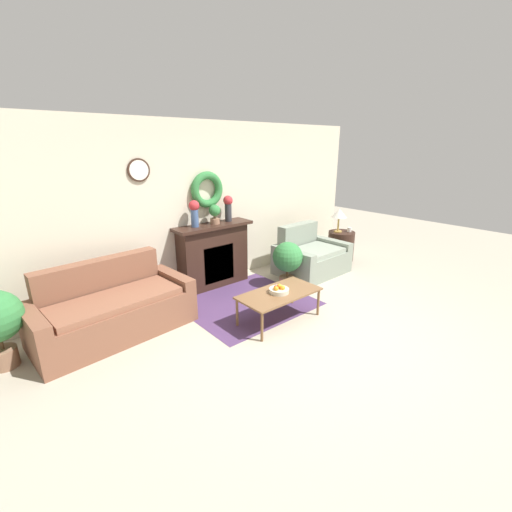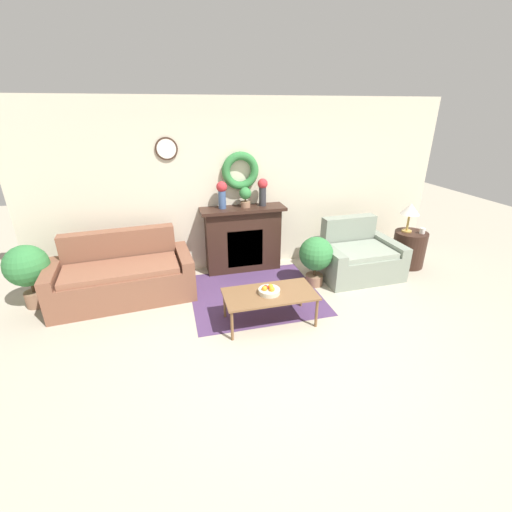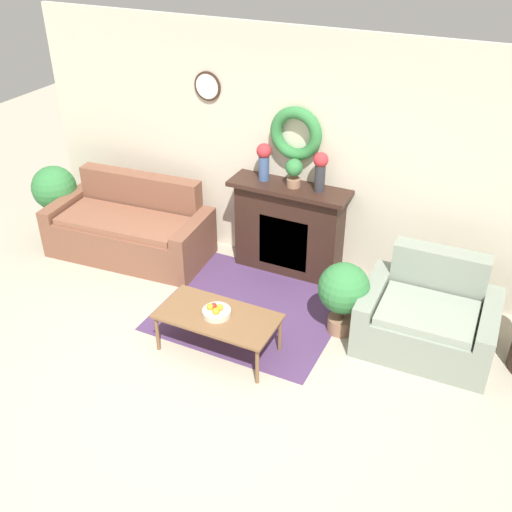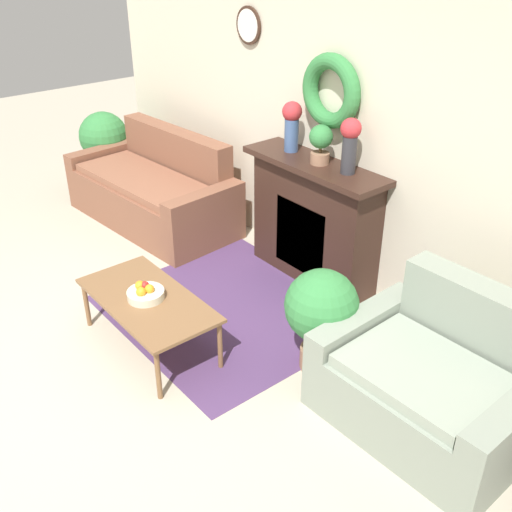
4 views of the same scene
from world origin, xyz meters
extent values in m
plane|color=#ADA38E|center=(0.00, 0.00, 0.00)|extent=(16.00, 16.00, 0.00)
cube|color=#4C335B|center=(-0.13, 1.43, 0.00)|extent=(1.84, 1.68, 0.01)
cube|color=beige|center=(0.00, 2.53, 1.35)|extent=(6.80, 0.06, 2.70)
cylinder|color=#382319|center=(-1.18, 2.48, 1.98)|extent=(0.32, 0.02, 0.32)
cylinder|color=white|center=(-1.18, 2.47, 1.98)|extent=(0.27, 0.01, 0.27)
torus|color=#337A3D|center=(-0.10, 2.43, 1.63)|extent=(0.58, 0.13, 0.58)
cube|color=#331E16|center=(-0.10, 2.33, 0.52)|extent=(1.21, 0.34, 1.03)
cube|color=black|center=(-0.10, 2.17, 0.43)|extent=(0.58, 0.02, 0.62)
cube|color=orange|center=(-0.10, 2.16, 0.35)|extent=(0.47, 0.01, 0.34)
cube|color=#331E16|center=(-0.10, 2.29, 1.06)|extent=(1.35, 0.41, 0.05)
cube|color=brown|center=(-1.95, 1.71, 0.23)|extent=(1.62, 0.82, 0.46)
cube|color=brown|center=(-1.98, 2.15, 0.46)|extent=(1.58, 0.32, 0.92)
cube|color=brown|center=(-2.82, 1.73, 0.30)|extent=(0.24, 0.90, 0.60)
cube|color=brown|center=(-1.09, 1.87, 0.30)|extent=(0.24, 0.90, 0.60)
cube|color=brown|center=(-1.95, 1.71, 0.50)|extent=(1.56, 0.76, 0.08)
cube|color=gray|center=(1.65, 1.53, 0.21)|extent=(0.93, 0.76, 0.42)
cube|color=gray|center=(1.64, 2.00, 0.44)|extent=(0.92, 0.23, 0.88)
cube|color=gray|center=(1.11, 1.62, 0.28)|extent=(0.19, 0.95, 0.56)
cube|color=gray|center=(2.19, 1.65, 0.28)|extent=(0.19, 0.95, 0.56)
cube|color=gray|center=(1.65, 1.53, 0.46)|extent=(0.90, 0.70, 0.08)
cube|color=brown|center=(-0.13, 0.70, 0.41)|extent=(1.14, 0.58, 0.03)
cylinder|color=brown|center=(-0.66, 0.45, 0.20)|extent=(0.04, 0.04, 0.39)
cylinder|color=brown|center=(0.41, 0.45, 0.20)|extent=(0.04, 0.04, 0.39)
cylinder|color=brown|center=(-0.66, 0.95, 0.20)|extent=(0.04, 0.04, 0.39)
cylinder|color=brown|center=(0.41, 0.95, 0.20)|extent=(0.04, 0.04, 0.39)
cylinder|color=beige|center=(-0.13, 0.69, 0.45)|extent=(0.27, 0.27, 0.06)
sphere|color=#B2231E|center=(-0.17, 0.71, 0.50)|extent=(0.07, 0.07, 0.07)
sphere|color=orange|center=(-0.20, 0.69, 0.50)|extent=(0.07, 0.07, 0.07)
sphere|color=orange|center=(-0.12, 0.65, 0.50)|extent=(0.07, 0.07, 0.07)
sphere|color=orange|center=(-0.11, 0.71, 0.50)|extent=(0.07, 0.07, 0.07)
cylinder|color=#331E16|center=(2.69, 1.74, 0.30)|extent=(0.54, 0.54, 0.61)
cylinder|color=#B28E42|center=(2.62, 1.80, 0.62)|extent=(0.17, 0.17, 0.02)
cylinder|color=#B28E42|center=(2.62, 1.80, 0.77)|extent=(0.04, 0.04, 0.28)
cone|color=silver|center=(2.62, 1.80, 1.00)|extent=(0.31, 0.31, 0.18)
cylinder|color=silver|center=(2.81, 1.65, 0.65)|extent=(0.09, 0.09, 0.09)
cylinder|color=#3D5684|center=(-0.42, 2.33, 1.22)|extent=(0.12, 0.12, 0.28)
sphere|color=#B72D33|center=(-0.42, 2.33, 1.42)|extent=(0.17, 0.17, 0.17)
cylinder|color=#2D2D33|center=(0.23, 2.33, 1.23)|extent=(0.11, 0.11, 0.29)
sphere|color=#B72D33|center=(0.23, 2.33, 1.43)|extent=(0.16, 0.16, 0.16)
cylinder|color=#8E664C|center=(-0.05, 2.31, 1.13)|extent=(0.15, 0.15, 0.09)
cylinder|color=#4C3823|center=(-0.05, 2.31, 1.20)|extent=(0.02, 0.02, 0.05)
sphere|color=#337A3D|center=(-0.05, 2.31, 1.30)|extent=(0.19, 0.19, 0.19)
cylinder|color=#8E664C|center=(-3.13, 1.89, 0.11)|extent=(0.27, 0.27, 0.22)
cylinder|color=#4C3823|center=(-3.13, 1.89, 0.30)|extent=(0.04, 0.04, 0.15)
sphere|color=#337A3D|center=(-3.13, 1.89, 0.61)|extent=(0.56, 0.56, 0.56)
cylinder|color=#8E664C|center=(0.84, 1.49, 0.08)|extent=(0.27, 0.27, 0.16)
cylinder|color=#4C3823|center=(0.84, 1.49, 0.23)|extent=(0.04, 0.04, 0.14)
sphere|color=#337A3D|center=(0.84, 1.49, 0.52)|extent=(0.51, 0.51, 0.51)
camera|label=1|loc=(-3.12, -2.33, 2.33)|focal=24.00mm
camera|label=2|loc=(-1.23, -2.84, 2.53)|focal=24.00mm
camera|label=3|loc=(2.15, -3.19, 3.84)|focal=42.00mm
camera|label=4|loc=(3.15, -0.97, 2.80)|focal=42.00mm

